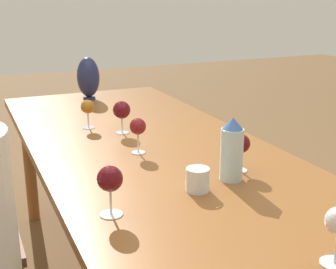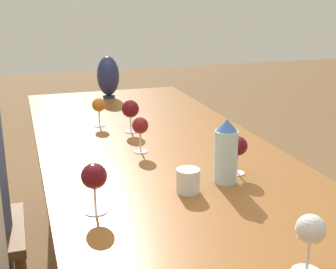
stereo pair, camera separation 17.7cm
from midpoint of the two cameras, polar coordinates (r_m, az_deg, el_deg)
dining_table at (r=1.76m, az=-1.94°, el=-5.80°), size 2.87×0.95×0.77m
water_bottle at (r=1.58m, az=4.62°, el=-1.95°), size 0.08×0.08×0.22m
water_tumbler at (r=1.51m, az=0.28°, el=-5.59°), size 0.08×0.08×0.08m
vase at (r=2.84m, az=-11.48°, el=6.81°), size 0.13×0.13×0.25m
wine_glass_0 at (r=1.35m, az=-10.87°, el=-5.55°), size 0.08×0.08×0.15m
wine_glass_1 at (r=2.23m, az=-12.03°, el=3.20°), size 0.06×0.06×0.14m
wine_glass_2 at (r=1.85m, az=-6.44°, el=0.83°), size 0.07×0.07×0.14m
wine_glass_3 at (r=2.12m, az=-8.06°, el=2.88°), size 0.08×0.08×0.15m
wine_glass_5 at (r=1.66m, az=5.86°, el=-1.28°), size 0.07×0.07×0.14m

